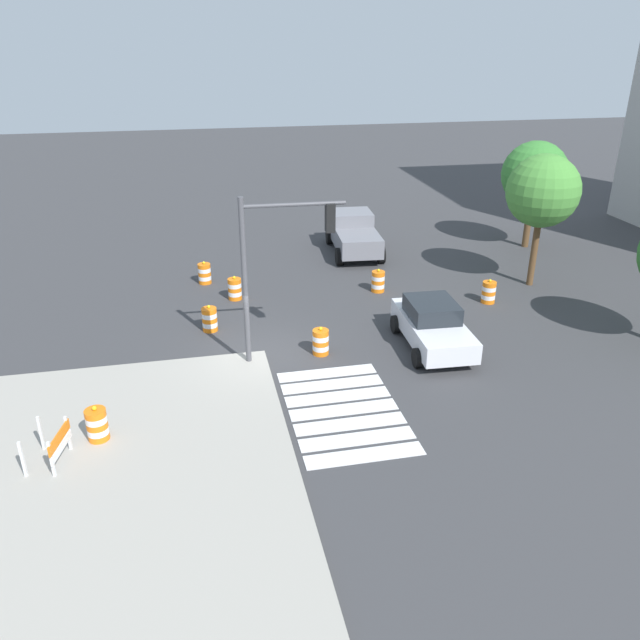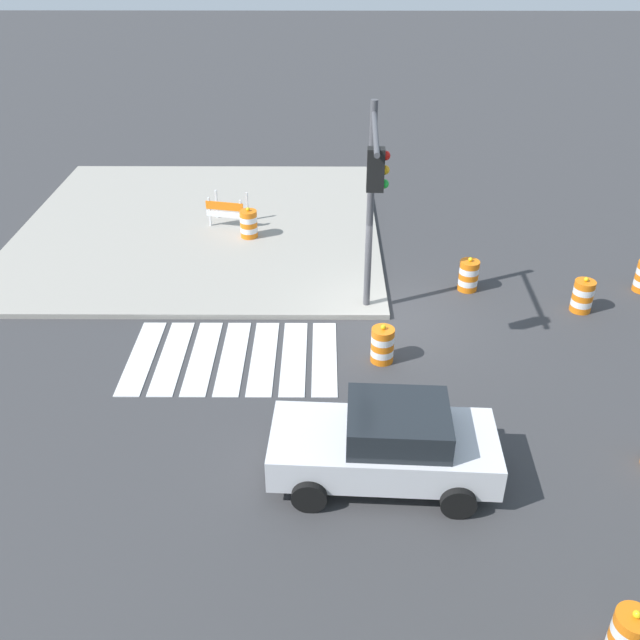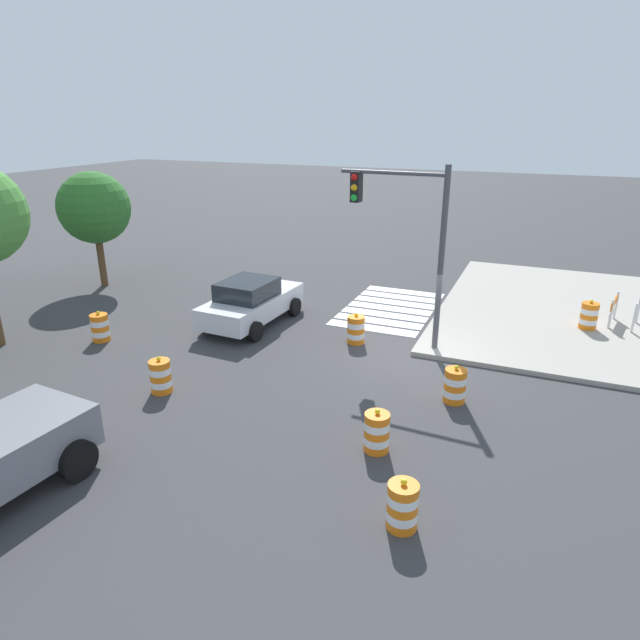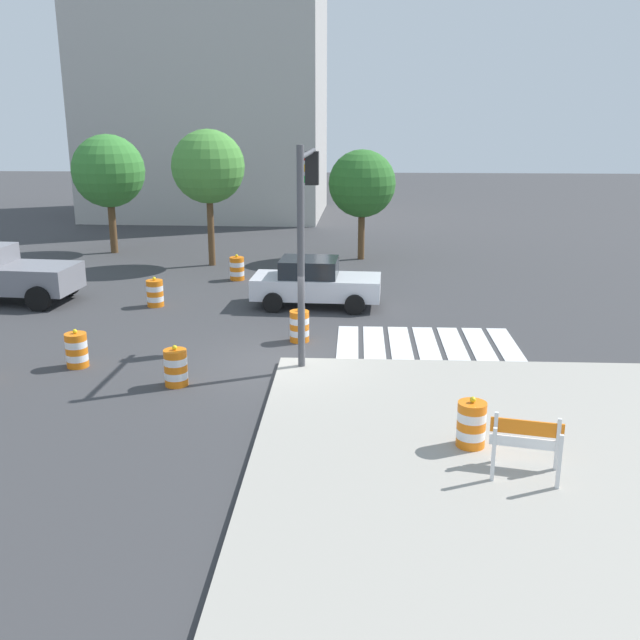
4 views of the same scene
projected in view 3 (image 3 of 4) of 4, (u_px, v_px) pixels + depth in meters
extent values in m
plane|color=#38383A|center=(410.00, 356.00, 16.94)|extent=(120.00, 120.00, 0.00)
cube|color=#9E998E|center=(615.00, 317.00, 19.93)|extent=(12.00, 12.00, 0.15)
cube|color=silver|center=(372.00, 328.00, 19.11)|extent=(0.60, 3.20, 0.02)
cube|color=silver|center=(378.00, 321.00, 19.75)|extent=(0.60, 3.20, 0.02)
cube|color=silver|center=(384.00, 315.00, 20.40)|extent=(0.60, 3.20, 0.02)
cube|color=silver|center=(390.00, 308.00, 21.05)|extent=(0.60, 3.20, 0.02)
cube|color=silver|center=(395.00, 303.00, 21.70)|extent=(0.60, 3.20, 0.02)
cube|color=silver|center=(400.00, 297.00, 22.35)|extent=(0.60, 3.20, 0.02)
cube|color=silver|center=(405.00, 292.00, 22.99)|extent=(0.60, 3.20, 0.02)
cube|color=silver|center=(252.00, 305.00, 19.37)|extent=(4.39, 2.06, 0.70)
cube|color=#1E2328|center=(247.00, 289.00, 18.94)|extent=(1.98, 1.70, 0.60)
cylinder|color=black|center=(250.00, 300.00, 21.02)|extent=(0.67, 0.27, 0.66)
cylinder|color=black|center=(294.00, 307.00, 20.25)|extent=(0.67, 0.27, 0.66)
cylinder|color=black|center=(207.00, 322.00, 18.74)|extent=(0.67, 0.27, 0.66)
cylinder|color=black|center=(255.00, 331.00, 17.97)|extent=(0.67, 0.27, 0.66)
cube|color=slate|center=(17.00, 440.00, 11.02)|extent=(2.66, 2.20, 0.90)
cylinder|color=black|center=(77.00, 460.00, 11.15)|extent=(0.86, 0.37, 0.84)
cylinder|color=black|center=(12.00, 434.00, 12.03)|extent=(0.86, 0.37, 0.84)
cylinder|color=orange|center=(401.00, 522.00, 9.91)|extent=(0.56, 0.56, 0.18)
cylinder|color=white|center=(402.00, 514.00, 9.85)|extent=(0.56, 0.56, 0.18)
cylinder|color=orange|center=(402.00, 506.00, 9.79)|extent=(0.56, 0.56, 0.18)
cylinder|color=white|center=(403.00, 498.00, 9.72)|extent=(0.56, 0.56, 0.18)
cylinder|color=orange|center=(403.00, 489.00, 9.66)|extent=(0.56, 0.56, 0.18)
sphere|color=yellow|center=(404.00, 482.00, 9.61)|extent=(0.12, 0.12, 0.12)
cylinder|color=orange|center=(376.00, 446.00, 12.18)|extent=(0.56, 0.56, 0.18)
cylinder|color=white|center=(376.00, 439.00, 12.12)|extent=(0.56, 0.56, 0.18)
cylinder|color=orange|center=(377.00, 432.00, 12.06)|extent=(0.56, 0.56, 0.18)
cylinder|color=white|center=(377.00, 425.00, 11.99)|extent=(0.56, 0.56, 0.18)
cylinder|color=orange|center=(377.00, 418.00, 11.93)|extent=(0.56, 0.56, 0.18)
sphere|color=yellow|center=(378.00, 412.00, 11.88)|extent=(0.12, 0.12, 0.12)
cylinder|color=orange|center=(356.00, 340.00, 17.91)|extent=(0.56, 0.56, 0.18)
cylinder|color=white|center=(356.00, 335.00, 17.84)|extent=(0.56, 0.56, 0.18)
cylinder|color=orange|center=(356.00, 330.00, 17.78)|extent=(0.56, 0.56, 0.18)
cylinder|color=white|center=(356.00, 324.00, 17.72)|extent=(0.56, 0.56, 0.18)
cylinder|color=orange|center=(356.00, 319.00, 17.65)|extent=(0.56, 0.56, 0.18)
sphere|color=yellow|center=(356.00, 315.00, 17.60)|extent=(0.12, 0.12, 0.12)
cylinder|color=orange|center=(102.00, 338.00, 18.07)|extent=(0.56, 0.56, 0.18)
cylinder|color=white|center=(101.00, 333.00, 18.01)|extent=(0.56, 0.56, 0.18)
cylinder|color=orange|center=(100.00, 328.00, 17.95)|extent=(0.56, 0.56, 0.18)
cylinder|color=white|center=(99.00, 322.00, 17.88)|extent=(0.56, 0.56, 0.18)
cylinder|color=orange|center=(99.00, 317.00, 17.82)|extent=(0.56, 0.56, 0.18)
sphere|color=yellow|center=(98.00, 313.00, 17.77)|extent=(0.12, 0.12, 0.12)
cylinder|color=orange|center=(454.00, 398.00, 14.24)|extent=(0.56, 0.56, 0.18)
cylinder|color=white|center=(454.00, 392.00, 14.18)|extent=(0.56, 0.56, 0.18)
cylinder|color=orange|center=(455.00, 386.00, 14.12)|extent=(0.56, 0.56, 0.18)
cylinder|color=white|center=(455.00, 379.00, 14.05)|extent=(0.56, 0.56, 0.18)
cylinder|color=orange|center=(456.00, 373.00, 13.99)|extent=(0.56, 0.56, 0.18)
sphere|color=yellow|center=(457.00, 368.00, 13.94)|extent=(0.12, 0.12, 0.12)
cylinder|color=orange|center=(162.00, 389.00, 14.74)|extent=(0.56, 0.56, 0.18)
cylinder|color=white|center=(161.00, 382.00, 14.68)|extent=(0.56, 0.56, 0.18)
cylinder|color=orange|center=(161.00, 376.00, 14.62)|extent=(0.56, 0.56, 0.18)
cylinder|color=white|center=(160.00, 370.00, 14.55)|extent=(0.56, 0.56, 0.18)
cylinder|color=orange|center=(159.00, 364.00, 14.49)|extent=(0.56, 0.56, 0.18)
sphere|color=yellow|center=(159.00, 359.00, 14.44)|extent=(0.12, 0.12, 0.12)
cylinder|color=orange|center=(587.00, 326.00, 18.69)|extent=(0.56, 0.56, 0.18)
cylinder|color=white|center=(588.00, 321.00, 18.62)|extent=(0.56, 0.56, 0.18)
cylinder|color=orange|center=(589.00, 316.00, 18.56)|extent=(0.56, 0.56, 0.18)
cylinder|color=white|center=(590.00, 311.00, 18.50)|extent=(0.56, 0.56, 0.18)
cylinder|color=orange|center=(591.00, 306.00, 18.43)|extent=(0.56, 0.56, 0.18)
sphere|color=yellow|center=(591.00, 301.00, 18.38)|extent=(0.12, 0.12, 0.12)
cube|color=silver|center=(611.00, 314.00, 18.58)|extent=(0.08, 0.08, 1.00)
cube|color=silver|center=(634.00, 318.00, 18.20)|extent=(0.08, 0.08, 1.00)
cube|color=silver|center=(616.00, 305.00, 19.43)|extent=(0.08, 0.08, 1.00)
cube|color=silver|center=(639.00, 309.00, 19.05)|extent=(0.08, 0.08, 1.00)
cube|color=orange|center=(614.00, 303.00, 18.93)|extent=(1.28, 0.31, 0.28)
cube|color=white|center=(613.00, 311.00, 19.03)|extent=(1.28, 0.31, 0.20)
cylinder|color=#4C4C51|center=(441.00, 261.00, 16.23)|extent=(0.18, 0.18, 5.50)
cylinder|color=#4C4C51|center=(393.00, 173.00, 16.01)|extent=(0.26, 3.20, 0.12)
cube|color=black|center=(356.00, 187.00, 16.62)|extent=(0.37, 0.30, 0.90)
sphere|color=red|center=(354.00, 177.00, 16.35)|extent=(0.20, 0.20, 0.20)
sphere|color=#F2A514|center=(354.00, 187.00, 16.46)|extent=(0.20, 0.20, 0.20)
sphere|color=green|center=(354.00, 198.00, 16.56)|extent=(0.20, 0.20, 0.20)
cylinder|color=brown|center=(101.00, 259.00, 23.50)|extent=(0.29, 0.29, 2.31)
sphere|color=#2D6B28|center=(94.00, 208.00, 22.73)|extent=(2.92, 2.92, 2.92)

